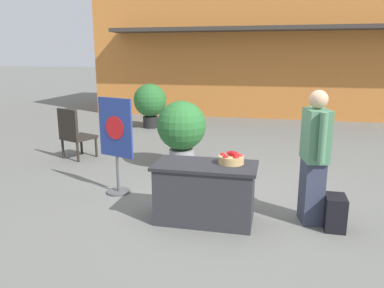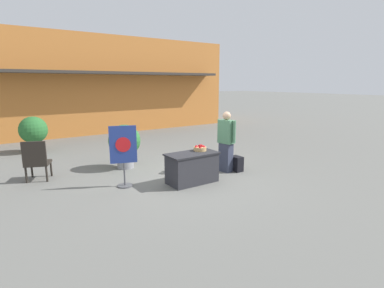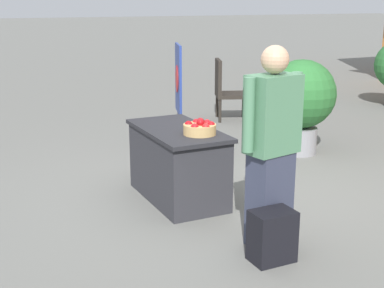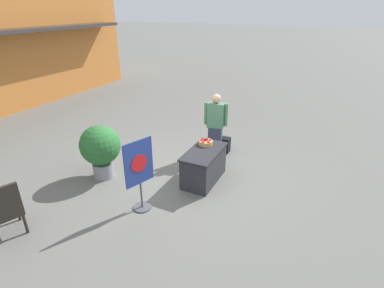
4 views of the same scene
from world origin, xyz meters
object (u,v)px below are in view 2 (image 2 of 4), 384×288
display_table (192,168)px  patio_chair (36,160)px  apple_basket (200,148)px  person_visitor (226,141)px  backpack (237,164)px  potted_plant_far_right (33,131)px  poster_board (124,153)px  potted_plant_near_left (125,143)px

display_table → patio_chair: size_ratio=1.23×
apple_basket → person_visitor: 1.01m
backpack → potted_plant_far_right: potted_plant_far_right is taller
poster_board → potted_plant_near_left: size_ratio=1.16×
backpack → potted_plant_far_right: size_ratio=0.33×
display_table → patio_chair: bearing=143.6°
potted_plant_near_left → poster_board: bearing=-112.9°
person_visitor → poster_board: bearing=-19.5°
person_visitor → patio_chair: person_visitor is taller
display_table → potted_plant_near_left: 2.37m
backpack → potted_plant_near_left: size_ratio=0.33×
display_table → poster_board: 1.69m
apple_basket → person_visitor: person_visitor is taller
person_visitor → potted_plant_near_left: 2.90m
patio_chair → backpack: bearing=-92.9°
apple_basket → potted_plant_near_left: (-1.17, 2.08, -0.06)m
apple_basket → backpack: bearing=0.3°
apple_basket → poster_board: bearing=162.0°
backpack → display_table: bearing=-176.3°
display_table → person_visitor: person_visitor is taller
poster_board → potted_plant_far_right: 5.37m
person_visitor → backpack: 0.71m
person_visitor → poster_board: person_visitor is taller
backpack → poster_board: bearing=169.4°
person_visitor → apple_basket: bearing=-2.1°
person_visitor → patio_chair: 4.91m
apple_basket → potted_plant_near_left: 2.39m
backpack → potted_plant_far_right: 7.25m
potted_plant_near_left → potted_plant_far_right: bearing=116.8°
poster_board → potted_plant_near_left: bearing=176.1°
person_visitor → backpack: size_ratio=3.99×
backpack → potted_plant_near_left: bearing=139.6°
patio_chair → poster_board: bearing=-112.5°
person_visitor → backpack: (0.27, -0.15, -0.64)m
apple_basket → potted_plant_far_right: size_ratio=0.25×
display_table → potted_plant_near_left: (-0.86, 2.18, 0.37)m
apple_basket → potted_plant_near_left: bearing=119.3°
poster_board → potted_plant_far_right: (-1.25, 5.22, -0.06)m
apple_basket → backpack: size_ratio=0.76×
backpack → patio_chair: (-4.72, 2.21, 0.35)m
poster_board → potted_plant_near_left: (0.63, 1.50, -0.07)m
apple_basket → backpack: apple_basket is taller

